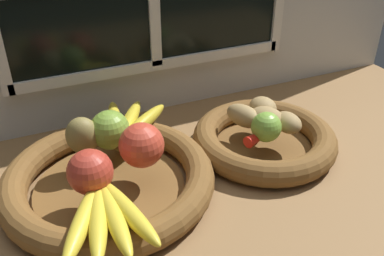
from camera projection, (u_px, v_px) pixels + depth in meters
ground_plane at (208, 179)px, 81.95cm from camera, size 140.00×90.00×3.00cm
fruit_bowl_left at (109, 179)px, 75.67cm from camera, size 38.16×38.16×5.13cm
fruit_bowl_right at (264, 139)px, 87.14cm from camera, size 29.57×29.57×5.13cm
apple_red_right at (142, 145)px, 72.97cm from camera, size 7.99×7.99×7.99cm
apple_red_front at (90, 172)px, 66.89cm from camera, size 7.44×7.44×7.44cm
apple_green_back at (110, 130)px, 77.91cm from camera, size 7.44×7.44×7.44cm
pear_brown at (83, 136)px, 76.40cm from camera, size 7.68×7.21×7.21cm
banana_bunch_front at (105, 214)px, 61.85cm from camera, size 15.08×19.30×2.77cm
banana_bunch_back at (129, 123)px, 84.66cm from camera, size 15.26×18.27×2.76cm
potato_back at (263, 107)px, 88.73cm from camera, size 5.86×6.66×4.31cm
potato_small at (289, 123)px, 83.32cm from camera, size 5.42×6.97×4.01cm
potato_oblong at (244, 116)px, 85.51cm from camera, size 7.10×9.30×4.41cm
potato_large at (266, 118)px, 84.56cm from camera, size 8.73×9.12×4.54cm
lime_near at (266, 127)px, 80.30cm from camera, size 5.87×5.87×5.87cm
chili_pepper at (268, 131)px, 82.60cm from camera, size 12.52×6.15×2.28cm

